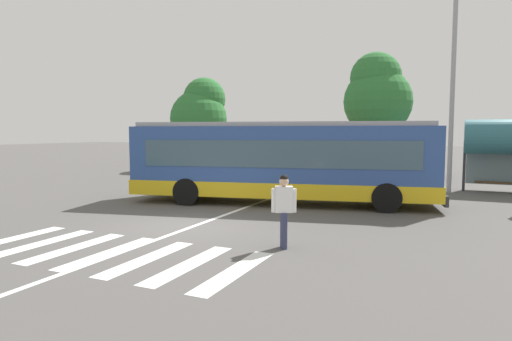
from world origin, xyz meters
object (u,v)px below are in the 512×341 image
Objects in this scene: city_transit_bus at (281,161)px; parked_car_white at (375,164)px; parked_car_red at (329,163)px; parked_car_champagne at (287,162)px; twin_arm_street_lamp at (454,48)px; pedestrian_crossing_street at (284,207)px; background_tree_right at (377,95)px; background_tree_left at (200,113)px; parked_car_blue at (423,165)px.

city_transit_bus reaches higher than parked_car_white.
parked_car_champagne is at bearing -178.33° from parked_car_red.
twin_arm_street_lamp reaches higher than parked_car_white.
parked_car_white is at bearing 92.42° from pedestrian_crossing_street.
background_tree_left is at bearing -176.91° from background_tree_right.
parked_car_white is 2.65m from parked_car_blue.
parked_car_red is 0.99× the size of parked_car_white.
parked_car_white is (5.54, 0.40, 0.00)m from parked_car_champagne.
parked_car_white is 12.95m from background_tree_left.
parked_car_white is at bearing 125.99° from twin_arm_street_lamp.
background_tree_right reaches higher than background_tree_left.
pedestrian_crossing_street is at bearing -87.58° from parked_car_white.
pedestrian_crossing_street is 0.23× the size of background_tree_right.
pedestrian_crossing_street is 22.60m from background_tree_left.
city_transit_bus is 9.49m from twin_arm_street_lamp.
city_transit_bus is at bearing -96.56° from background_tree_right.
parked_car_blue is (1.91, 17.73, -0.20)m from pedestrian_crossing_street.
background_tree_left reaches higher than parked_car_champagne.
city_transit_bus reaches higher than parked_car_champagne.
background_tree_left reaches higher than parked_car_blue.
twin_arm_street_lamp is (6.92, -5.37, 5.55)m from parked_car_red.
city_transit_bus is 1.75× the size of background_tree_left.
city_transit_bus is 11.34m from parked_car_red.
background_tree_left is (-10.88, 12.02, 2.48)m from city_transit_bus.
parked_car_champagne is (-3.90, 11.17, -0.82)m from city_transit_bus.
pedestrian_crossing_street reaches higher than parked_car_champagne.
parked_car_champagne is 8.20m from parked_car_blue.
parked_car_red is at bearing 1.67° from parked_car_champagne.
background_tree_left reaches higher than pedestrian_crossing_street.
pedestrian_crossing_street is 13.48m from twin_arm_street_lamp.
twin_arm_street_lamp reaches higher than city_transit_bus.
parked_car_red is 1.00× the size of parked_car_blue.
twin_arm_street_lamp reaches higher than background_tree_right.
parked_car_white is at bearing 4.11° from parked_car_champagne.
parked_car_champagne is 0.69× the size of background_tree_left.
background_tree_right is at bearing 122.33° from twin_arm_street_lamp.
background_tree_left is (-12.51, 0.45, 3.30)m from parked_car_white.
background_tree_right is (12.33, 0.67, 0.91)m from background_tree_left.
city_transit_bus is 13.21m from background_tree_right.
parked_car_blue is at bearing -1.16° from background_tree_left.
parked_car_champagne is 7.76m from background_tree_left.
parked_car_white is (2.79, 0.32, 0.00)m from parked_car_red.
twin_arm_street_lamp is 17.88m from background_tree_left.
parked_car_white is at bearing -2.06° from background_tree_left.
parked_car_champagne is at bearing 110.06° from pedestrian_crossing_street.
twin_arm_street_lamp is 1.38× the size of background_tree_right.
background_tree_right is at bearing 83.44° from city_transit_bus.
parked_car_blue is at bearing 69.91° from city_transit_bus.
twin_arm_street_lamp is (3.39, 11.91, 5.35)m from pedestrian_crossing_street.
twin_arm_street_lamp reaches higher than parked_car_champagne.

